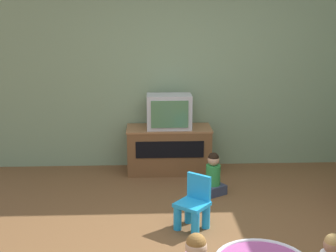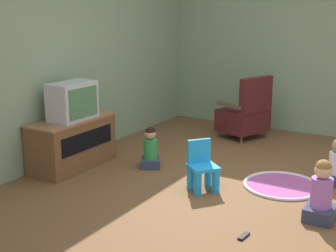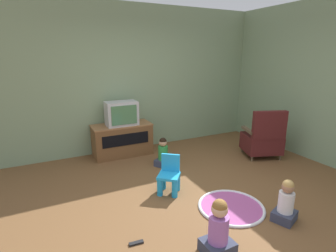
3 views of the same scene
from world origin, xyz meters
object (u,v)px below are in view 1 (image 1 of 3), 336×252
(yellow_kid_chair, at_px, (193,207))
(child_watching_left, at_px, (213,176))
(tv_cabinet, at_px, (169,149))
(television, at_px, (169,112))

(yellow_kid_chair, height_order, child_watching_left, yellow_kid_chair)
(tv_cabinet, xyz_separation_m, television, (-0.00, -0.04, 0.51))
(tv_cabinet, relative_size, child_watching_left, 2.19)
(child_watching_left, bearing_deg, yellow_kid_chair, -141.56)
(television, height_order, child_watching_left, television)
(tv_cabinet, distance_m, television, 0.51)
(yellow_kid_chair, bearing_deg, tv_cabinet, 134.39)
(child_watching_left, bearing_deg, television, 90.17)
(television, bearing_deg, child_watching_left, -58.30)
(television, distance_m, child_watching_left, 1.09)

